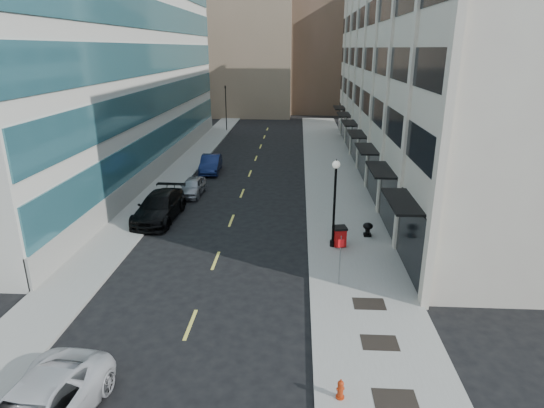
# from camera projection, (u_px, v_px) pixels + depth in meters

# --- Properties ---
(ground) EXTENTS (160.00, 160.00, 0.00)m
(ground) POSITION_uv_depth(u_px,v_px,m) (178.00, 355.00, 16.95)
(ground) COLOR black
(ground) RESTS_ON ground
(sidewalk_right) EXTENTS (5.00, 80.00, 0.15)m
(sidewalk_right) POSITION_uv_depth(u_px,v_px,m) (338.00, 194.00, 35.40)
(sidewalk_right) COLOR gray
(sidewalk_right) RESTS_ON ground
(sidewalk_left) EXTENTS (3.00, 80.00, 0.15)m
(sidewalk_left) POSITION_uv_depth(u_px,v_px,m) (161.00, 191.00, 36.16)
(sidewalk_left) COLOR gray
(sidewalk_left) RESTS_ON ground
(building_right) EXTENTS (15.30, 46.50, 18.25)m
(building_right) POSITION_uv_depth(u_px,v_px,m) (448.00, 71.00, 38.59)
(building_right) COLOR beige
(building_right) RESTS_ON ground
(building_left) EXTENTS (16.14, 46.00, 20.00)m
(building_left) POSITION_uv_depth(u_px,v_px,m) (70.00, 58.00, 40.05)
(building_left) COLOR beige
(building_left) RESTS_ON ground
(skyline_tan_near) EXTENTS (14.00, 18.00, 28.00)m
(skyline_tan_near) POSITION_uv_depth(u_px,v_px,m) (251.00, 28.00, 76.79)
(skyline_tan_near) COLOR #826B55
(skyline_tan_near) RESTS_ON ground
(skyline_brown) EXTENTS (12.00, 16.00, 34.00)m
(skyline_brown) POSITION_uv_depth(u_px,v_px,m) (321.00, 11.00, 78.94)
(skyline_brown) COLOR brown
(skyline_brown) RESTS_ON ground
(skyline_tan_far) EXTENTS (12.00, 14.00, 22.00)m
(skyline_tan_far) POSITION_uv_depth(u_px,v_px,m) (205.00, 47.00, 87.75)
(skyline_tan_far) COLOR #826B55
(skyline_tan_far) RESTS_ON ground
(skyline_stone) EXTENTS (10.00, 14.00, 20.00)m
(skyline_stone) POSITION_uv_depth(u_px,v_px,m) (382.00, 53.00, 75.02)
(skyline_stone) COLOR beige
(skyline_stone) RESTS_ON ground
(grate_near) EXTENTS (1.40, 1.00, 0.01)m
(grate_near) POSITION_uv_depth(u_px,v_px,m) (395.00, 400.00, 14.61)
(grate_near) COLOR black
(grate_near) RESTS_ON sidewalk_right
(grate_mid) EXTENTS (1.40, 1.00, 0.01)m
(grate_mid) POSITION_uv_depth(u_px,v_px,m) (380.00, 343.00, 17.44)
(grate_mid) COLOR black
(grate_mid) RESTS_ON sidewalk_right
(grate_far) EXTENTS (1.40, 1.00, 0.01)m
(grate_far) POSITION_uv_depth(u_px,v_px,m) (369.00, 304.00, 20.08)
(grate_far) COLOR black
(grate_far) RESTS_ON sidewalk_right
(road_centerline) EXTENTS (0.15, 68.20, 0.01)m
(road_centerline) POSITION_uv_depth(u_px,v_px,m) (237.00, 206.00, 33.00)
(road_centerline) COLOR #D8CC4C
(road_centerline) RESTS_ON ground
(traffic_signal) EXTENTS (0.66, 0.66, 6.98)m
(traffic_signal) POSITION_uv_depth(u_px,v_px,m) (225.00, 88.00, 60.69)
(traffic_signal) COLOR black
(traffic_signal) RESTS_ON ground
(car_black_pickup) EXTENTS (2.62, 6.09, 1.75)m
(car_black_pickup) POSITION_uv_depth(u_px,v_px,m) (159.00, 207.00, 30.14)
(car_black_pickup) COLOR black
(car_black_pickup) RESTS_ON ground
(car_silver_sedan) EXTENTS (1.71, 3.99, 1.34)m
(car_silver_sedan) POSITION_uv_depth(u_px,v_px,m) (193.00, 187.00, 35.19)
(car_silver_sedan) COLOR gray
(car_silver_sedan) RESTS_ON ground
(car_blue_sedan) EXTENTS (1.95, 4.85, 1.57)m
(car_blue_sedan) POSITION_uv_depth(u_px,v_px,m) (211.00, 164.00, 41.68)
(car_blue_sedan) COLOR #121C45
(car_blue_sedan) RESTS_ON ground
(fire_hydrant) EXTENTS (0.28, 0.28, 0.70)m
(fire_hydrant) POSITION_uv_depth(u_px,v_px,m) (340.00, 389.00, 14.59)
(fire_hydrant) COLOR #BA2F0D
(fire_hydrant) RESTS_ON sidewalk_right
(trash_bin) EXTENTS (0.84, 0.88, 1.19)m
(trash_bin) POSITION_uv_depth(u_px,v_px,m) (340.00, 236.00, 25.74)
(trash_bin) COLOR #AE0B0B
(trash_bin) RESTS_ON sidewalk_right
(lamppost) EXTENTS (0.43, 0.43, 5.12)m
(lamppost) POSITION_uv_depth(u_px,v_px,m) (335.00, 196.00, 24.95)
(lamppost) COLOR black
(lamppost) RESTS_ON sidewalk_right
(sign_post) EXTENTS (0.29, 0.10, 2.50)m
(sign_post) POSITION_uv_depth(u_px,v_px,m) (340.00, 254.00, 21.23)
(sign_post) COLOR slate
(sign_post) RESTS_ON sidewalk_right
(urn_planter) EXTENTS (0.60, 0.60, 0.83)m
(urn_planter) POSITION_uv_depth(u_px,v_px,m) (368.00, 228.00, 27.20)
(urn_planter) COLOR black
(urn_planter) RESTS_ON sidewalk_right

